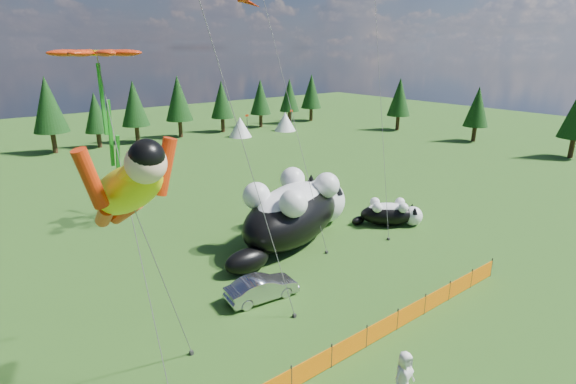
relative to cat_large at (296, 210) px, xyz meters
name	(u,v)px	position (x,y,z in m)	size (l,w,h in m)	color
ground	(302,323)	(-5.74, -7.49, -2.06)	(160.00, 160.00, 0.00)	#133309
safety_fence	(349,347)	(-5.74, -10.49, -1.56)	(22.06, 0.06, 1.10)	#262626
tree_line	(59,119)	(-5.74, 37.51, 1.94)	(90.00, 4.00, 8.00)	black
festival_tents	(166,136)	(5.26, 32.51, -0.66)	(50.00, 3.20, 2.80)	white
cat_large	(296,210)	(0.00, 0.00, 0.00)	(11.60, 7.03, 4.34)	black
cat_small	(391,213)	(6.89, -2.13, -1.18)	(4.27, 3.82, 1.84)	black
car	(262,288)	(-5.96, -4.64, -1.45)	(1.29, 3.70, 1.22)	#B5B5BA
spectator_e	(404,376)	(-5.83, -13.22, -1.11)	(0.93, 0.60, 1.90)	silver
superhero_kite	(125,190)	(-13.01, -7.68, 5.80)	(4.97, 5.27, 10.11)	yellow
flower_kite	(97,58)	(-12.42, -4.45, 9.60)	(3.83, 5.99, 12.35)	red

